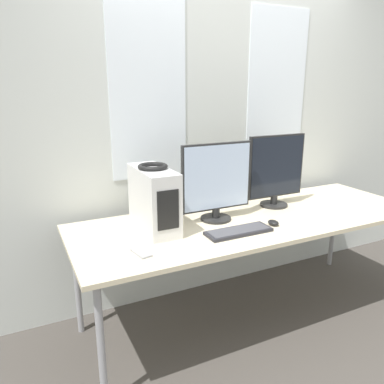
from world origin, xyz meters
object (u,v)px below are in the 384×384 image
(monitor_main, at_px, (217,181))
(monitor_right_near, at_px, (276,170))
(keyboard, at_px, (239,231))
(cell_phone, at_px, (141,253))
(mouse, at_px, (273,223))
(headphones, at_px, (153,166))
(pc_tower, at_px, (154,199))

(monitor_main, xyz_separation_m, monitor_right_near, (0.54, 0.08, 0.01))
(keyboard, height_order, cell_phone, keyboard)
(keyboard, distance_m, mouse, 0.28)
(keyboard, bearing_deg, mouse, 3.49)
(headphones, height_order, cell_phone, headphones)
(pc_tower, xyz_separation_m, headphones, (0.00, 0.00, 0.21))
(monitor_right_near, bearing_deg, pc_tower, -177.00)
(keyboard, xyz_separation_m, cell_phone, (-0.63, -0.02, -0.01))
(monitor_right_near, xyz_separation_m, mouse, (-0.26, -0.33, -0.26))
(monitor_main, bearing_deg, mouse, -41.84)
(monitor_right_near, distance_m, mouse, 0.49)
(monitor_right_near, relative_size, keyboard, 1.27)
(monitor_main, xyz_separation_m, mouse, (0.28, -0.25, -0.25))
(keyboard, bearing_deg, headphones, 145.88)
(cell_phone, bearing_deg, mouse, -8.18)
(headphones, bearing_deg, cell_phone, -121.54)
(pc_tower, height_order, monitor_right_near, monitor_right_near)
(pc_tower, height_order, monitor_main, monitor_main)
(keyboard, bearing_deg, cell_phone, -178.22)
(monitor_main, xyz_separation_m, cell_phone, (-0.63, -0.29, -0.26))
(monitor_right_near, relative_size, cell_phone, 3.60)
(keyboard, bearing_deg, monitor_right_near, 32.86)
(mouse, bearing_deg, keyboard, -176.51)
(headphones, relative_size, mouse, 2.22)
(pc_tower, distance_m, headphones, 0.21)
(pc_tower, xyz_separation_m, monitor_right_near, (0.98, 0.05, 0.08))
(mouse, bearing_deg, headphones, 158.61)
(pc_tower, relative_size, headphones, 2.58)
(keyboard, bearing_deg, pc_tower, 145.96)
(headphones, height_order, mouse, headphones)
(monitor_main, bearing_deg, headphones, 176.53)
(keyboard, height_order, mouse, mouse)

